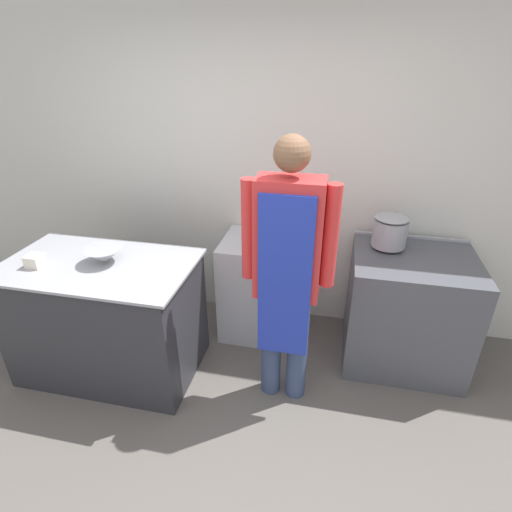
{
  "coord_description": "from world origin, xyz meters",
  "views": [
    {
      "loc": [
        0.62,
        -1.28,
        2.24
      ],
      "look_at": [
        0.12,
        1.04,
        1.02
      ],
      "focal_mm": 28.0,
      "sensor_mm": 36.0,
      "label": 1
    }
  ],
  "objects_px": {
    "plastic_tub": "(35,261)",
    "fridge_unit": "(257,287)",
    "mixing_bowl": "(104,256)",
    "stock_pot": "(390,230)",
    "stove": "(406,310)",
    "person_cook": "(287,266)"
  },
  "relations": [
    {
      "from": "plastic_tub",
      "to": "stock_pot",
      "type": "bearing_deg",
      "value": 19.44
    },
    {
      "from": "mixing_bowl",
      "to": "stock_pot",
      "type": "height_order",
      "value": "stock_pot"
    },
    {
      "from": "plastic_tub",
      "to": "stock_pot",
      "type": "relative_size",
      "value": 0.41
    },
    {
      "from": "stock_pot",
      "to": "mixing_bowl",
      "type": "bearing_deg",
      "value": -160.52
    },
    {
      "from": "fridge_unit",
      "to": "plastic_tub",
      "type": "xyz_separation_m",
      "value": [
        -1.38,
        -0.83,
        0.53
      ]
    },
    {
      "from": "fridge_unit",
      "to": "mixing_bowl",
      "type": "relative_size",
      "value": 3.3
    },
    {
      "from": "fridge_unit",
      "to": "mixing_bowl",
      "type": "bearing_deg",
      "value": -144.43
    },
    {
      "from": "stove",
      "to": "plastic_tub",
      "type": "distance_m",
      "value": 2.74
    },
    {
      "from": "stove",
      "to": "mixing_bowl",
      "type": "distance_m",
      "value": 2.29
    },
    {
      "from": "person_cook",
      "to": "stock_pot",
      "type": "height_order",
      "value": "person_cook"
    },
    {
      "from": "stove",
      "to": "mixing_bowl",
      "type": "bearing_deg",
      "value": -165.45
    },
    {
      "from": "mixing_bowl",
      "to": "stock_pot",
      "type": "bearing_deg",
      "value": 19.48
    },
    {
      "from": "stove",
      "to": "stock_pot",
      "type": "height_order",
      "value": "stock_pot"
    },
    {
      "from": "mixing_bowl",
      "to": "plastic_tub",
      "type": "bearing_deg",
      "value": -160.74
    },
    {
      "from": "person_cook",
      "to": "mixing_bowl",
      "type": "height_order",
      "value": "person_cook"
    },
    {
      "from": "plastic_tub",
      "to": "stove",
      "type": "bearing_deg",
      "value": 15.35
    },
    {
      "from": "stove",
      "to": "fridge_unit",
      "type": "relative_size",
      "value": 1.06
    },
    {
      "from": "stove",
      "to": "mixing_bowl",
      "type": "xyz_separation_m",
      "value": [
        -2.16,
        -0.56,
        0.52
      ]
    },
    {
      "from": "stock_pot",
      "to": "stove",
      "type": "bearing_deg",
      "value": -33.71
    },
    {
      "from": "plastic_tub",
      "to": "fridge_unit",
      "type": "bearing_deg",
      "value": 30.98
    },
    {
      "from": "fridge_unit",
      "to": "plastic_tub",
      "type": "relative_size",
      "value": 8.37
    },
    {
      "from": "fridge_unit",
      "to": "stock_pot",
      "type": "distance_m",
      "value": 1.18
    }
  ]
}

